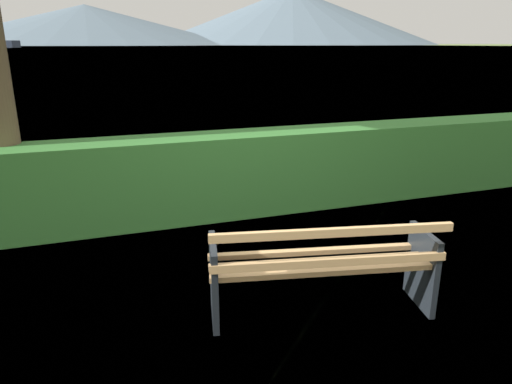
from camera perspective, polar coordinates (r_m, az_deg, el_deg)
ground_plane at (r=4.16m, az=7.62°, el=-13.91°), size 1400.00×1400.00×0.00m
water_surface at (r=309.21m, az=-19.57°, el=16.29°), size 620.00×620.00×0.00m
park_bench at (r=3.90m, az=8.10°, el=-8.98°), size 1.92×0.93×0.87m
hedge_row at (r=6.16m, az=-2.81°, el=2.23°), size 12.94×0.67×1.06m
distant_hills at (r=570.13m, az=-17.20°, el=19.71°), size 865.73×350.57×67.51m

